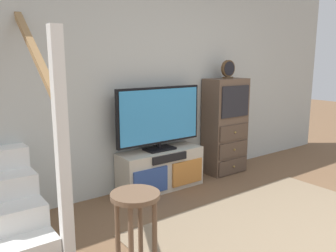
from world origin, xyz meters
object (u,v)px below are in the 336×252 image
(television, at_px, (159,117))
(media_console, at_px, (161,170))
(desk_clock, at_px, (228,69))
(bar_stool_near, at_px, (136,216))
(side_cabinet, at_px, (225,126))

(television, bearing_deg, media_console, -90.00)
(desk_clock, relative_size, bar_stool_near, 0.36)
(media_console, distance_m, television, 0.65)
(television, xyz_separation_m, side_cabinet, (1.09, -0.01, -0.24))
(side_cabinet, bearing_deg, desk_clock, -70.02)
(media_console, xyz_separation_m, bar_stool_near, (-1.16, -1.35, 0.26))
(media_console, relative_size, television, 0.93)
(desk_clock, distance_m, bar_stool_near, 2.79)
(media_console, xyz_separation_m, desk_clock, (1.10, -0.00, 1.18))
(side_cabinet, xyz_separation_m, bar_stool_near, (-2.25, -1.36, -0.15))
(television, distance_m, desk_clock, 1.22)
(desk_clock, height_order, bar_stool_near, desk_clock)
(bar_stool_near, bearing_deg, desk_clock, 30.88)
(media_console, height_order, television, television)
(side_cabinet, xyz_separation_m, desk_clock, (0.01, -0.01, 0.78))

